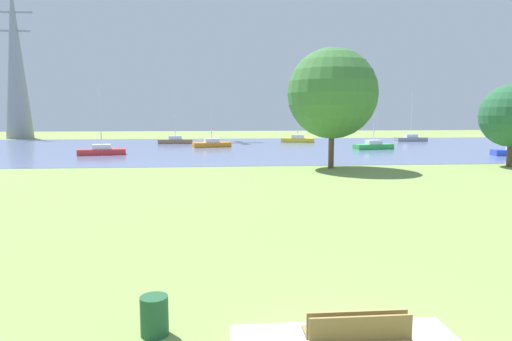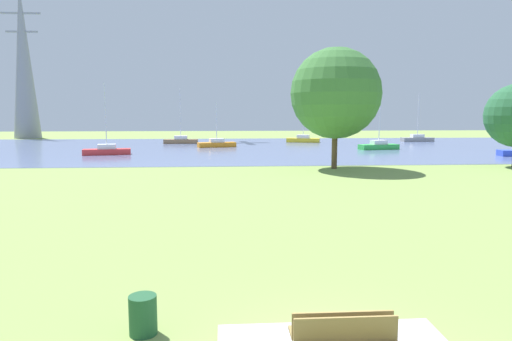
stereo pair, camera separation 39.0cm
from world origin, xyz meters
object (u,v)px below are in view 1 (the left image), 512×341
sailboat_red (102,151)px  tree_west_far (332,94)px  sailboat_brown (175,140)px  litter_bin (154,316)px  sailboat_green (373,146)px  sailboat_yellow (298,139)px  sailboat_gray (411,138)px  electricity_pylon (16,60)px  tree_west_near (512,116)px  bench_facing_water (354,335)px  sailboat_orange (212,144)px

sailboat_red → tree_west_far: bearing=-32.2°
sailboat_red → sailboat_brown: bearing=70.1°
litter_bin → sailboat_green: (20.06, 44.65, 0.06)m
litter_bin → sailboat_yellow: 59.68m
sailboat_red → sailboat_gray: 45.69m
sailboat_gray → electricity_pylon: (-63.03, 13.76, 12.57)m
tree_west_near → electricity_pylon: (-57.30, 46.14, 8.87)m
sailboat_yellow → tree_west_near: 34.04m
litter_bin → tree_west_far: tree_west_far is taller
tree_west_near → bench_facing_water: bearing=-127.7°
sailboat_yellow → tree_west_far: bearing=-95.3°
sailboat_orange → bench_facing_water: bearing=-86.6°
tree_west_near → electricity_pylon: 74.10m
litter_bin → sailboat_orange: (0.66, 49.64, 0.05)m
sailboat_red → electricity_pylon: electricity_pylon is taller
sailboat_red → sailboat_green: sailboat_red is taller
sailboat_orange → sailboat_brown: bearing=126.0°
sailboat_gray → sailboat_brown: 35.50m
sailboat_red → sailboat_gray: (41.55, 19.00, -0.00)m
tree_west_far → litter_bin: bearing=-111.2°
bench_facing_water → litter_bin: bench_facing_water is taller
sailboat_brown → electricity_pylon: size_ratio=0.30×
sailboat_gray → sailboat_green: bearing=-127.3°
bench_facing_water → tree_west_near: bearing=52.3°
sailboat_red → tree_west_near: (35.82, -13.39, 3.70)m
litter_bin → sailboat_yellow: bearing=77.2°
sailboat_orange → tree_west_far: 25.47m
bench_facing_water → sailboat_green: size_ratio=0.28×
bench_facing_water → litter_bin: bearing=161.4°
sailboat_brown → sailboat_green: size_ratio=1.20×
sailboat_green → tree_west_far: size_ratio=0.69×
litter_bin → sailboat_orange: 49.64m
tree_west_far → electricity_pylon: (-42.46, 45.95, 7.15)m
sailboat_red → tree_west_near: size_ratio=1.10×
litter_bin → electricity_pylon: bearing=113.9°
sailboat_orange → sailboat_green: bearing=-14.4°
sailboat_red → tree_west_far: tree_west_far is taller
sailboat_yellow → sailboat_orange: bearing=-145.8°
sailboat_red → electricity_pylon: 41.14m
litter_bin → sailboat_gray: sailboat_gray is taller
litter_bin → sailboat_brown: (-4.54, 56.78, 0.07)m
bench_facing_water → sailboat_green: bearing=70.4°
sailboat_gray → sailboat_brown: sailboat_brown is taller
litter_bin → sailboat_gray: bearing=62.3°
sailboat_yellow → tree_west_near: bearing=-69.4°
sailboat_gray → tree_west_near: (-5.73, -32.39, 3.70)m
sailboat_orange → tree_west_near: size_ratio=0.85×
sailboat_orange → sailboat_brown: size_ratio=0.73×
sailboat_orange → sailboat_gray: (30.24, 9.26, 0.02)m
litter_bin → bench_facing_water: bearing=-18.6°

